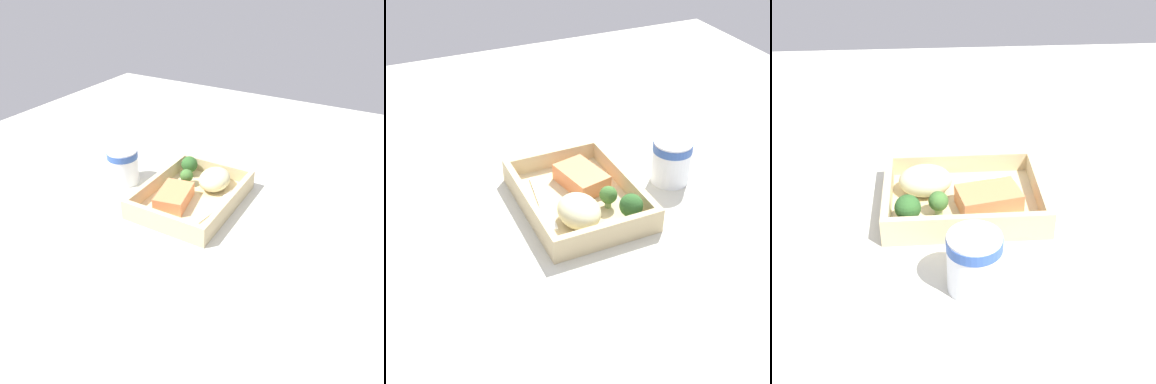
# 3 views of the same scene
# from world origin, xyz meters

# --- Properties ---
(ground_plane) EXTENTS (1.60, 1.60, 0.02)m
(ground_plane) POSITION_xyz_m (0.00, 0.00, -0.01)
(ground_plane) COLOR beige
(takeout_tray) EXTENTS (0.25, 0.19, 0.01)m
(takeout_tray) POSITION_xyz_m (0.00, 0.00, 0.01)
(takeout_tray) COLOR #CAB587
(takeout_tray) RESTS_ON ground_plane
(tray_rim) EXTENTS (0.25, 0.19, 0.03)m
(tray_rim) POSITION_xyz_m (0.00, 0.00, 0.03)
(tray_rim) COLOR #CAB587
(tray_rim) RESTS_ON takeout_tray
(salmon_fillet) EXTENTS (0.11, 0.08, 0.03)m
(salmon_fillet) POSITION_xyz_m (-0.04, 0.02, 0.03)
(salmon_fillet) COLOR #E78451
(salmon_fillet) RESTS_ON takeout_tray
(mashed_potatoes) EXTENTS (0.09, 0.07, 0.05)m
(mashed_potatoes) POSITION_xyz_m (0.06, -0.03, 0.04)
(mashed_potatoes) COLOR beige
(mashed_potatoes) RESTS_ON takeout_tray
(broccoli_floret_1) EXTENTS (0.03, 0.03, 0.04)m
(broccoli_floret_1) POSITION_xyz_m (0.04, 0.04, 0.04)
(broccoli_floret_1) COLOR #76975B
(broccoli_floret_1) RESTS_ON takeout_tray
(broccoli_floret_2) EXTENTS (0.04, 0.04, 0.05)m
(broccoli_floret_2) POSITION_xyz_m (0.09, 0.06, 0.04)
(broccoli_floret_2) COLOR #89AB5D
(broccoli_floret_2) RESTS_ON takeout_tray
(fork) EXTENTS (0.16, 0.04, 0.00)m
(fork) POSITION_xyz_m (-0.00, -0.07, 0.01)
(fork) COLOR white
(fork) RESTS_ON takeout_tray
(paper_cup) EXTENTS (0.07, 0.07, 0.08)m
(paper_cup) POSITION_xyz_m (0.00, 0.19, 0.05)
(paper_cup) COLOR white
(paper_cup) RESTS_ON ground_plane
(receipt_slip) EXTENTS (0.11, 0.12, 0.00)m
(receipt_slip) POSITION_xyz_m (-0.25, 0.05, 0.00)
(receipt_slip) COLOR white
(receipt_slip) RESTS_ON ground_plane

